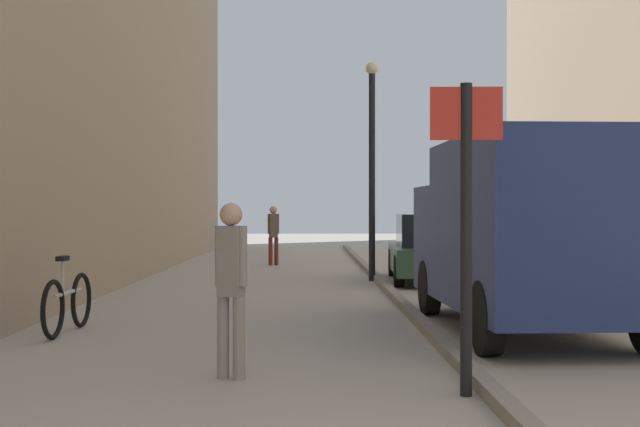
% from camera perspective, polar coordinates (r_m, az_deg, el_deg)
% --- Properties ---
extents(ground_plane, '(80.00, 80.00, 0.00)m').
position_cam_1_polar(ground_plane, '(14.36, -1.13, -5.93)').
color(ground_plane, '#A8A093').
extents(kerb_strip, '(0.16, 40.00, 0.12)m').
position_cam_1_polar(kerb_strip, '(14.43, 5.19, -5.66)').
color(kerb_strip, gray).
rests_on(kerb_strip, ground_plane).
extents(pedestrian_main_foreground, '(0.32, 0.23, 1.65)m').
position_cam_1_polar(pedestrian_main_foreground, '(23.48, -3.17, -1.19)').
color(pedestrian_main_foreground, maroon).
rests_on(pedestrian_main_foreground, ground_plane).
extents(pedestrian_mid_block, '(0.30, 0.24, 1.61)m').
position_cam_1_polar(pedestrian_mid_block, '(7.77, -6.05, -4.32)').
color(pedestrian_mid_block, gray).
rests_on(pedestrian_mid_block, ground_plane).
extents(delivery_van, '(2.12, 5.13, 2.41)m').
position_cam_1_polar(delivery_van, '(10.96, 13.63, -1.09)').
color(delivery_van, navy).
rests_on(delivery_van, ground_plane).
extents(parked_car, '(2.04, 4.30, 1.45)m').
position_cam_1_polar(parked_car, '(18.39, 7.71, -2.35)').
color(parked_car, '#335138').
rests_on(parked_car, ground_plane).
extents(street_sign_post, '(0.60, 0.10, 2.60)m').
position_cam_1_polar(street_sign_post, '(7.09, 9.86, 0.22)').
color(street_sign_post, black).
rests_on(street_sign_post, ground_plane).
extents(lamp_post, '(0.28, 0.28, 4.76)m').
position_cam_1_polar(lamp_post, '(18.36, 3.54, 3.92)').
color(lamp_post, black).
rests_on(lamp_post, ground_plane).
extents(bicycle_leaning, '(0.15, 1.77, 0.98)m').
position_cam_1_polar(bicycle_leaning, '(11.06, -16.71, -5.82)').
color(bicycle_leaning, black).
rests_on(bicycle_leaning, ground_plane).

